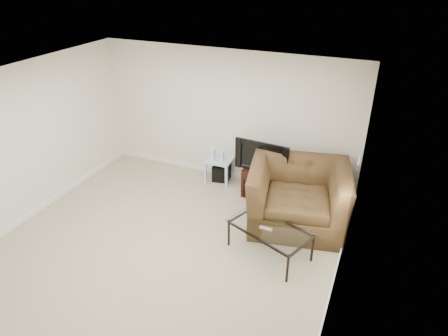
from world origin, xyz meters
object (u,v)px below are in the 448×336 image
at_px(side_table, 220,169).
at_px(recliner, 299,187).
at_px(tv_stand, 263,182).
at_px(subwoofer, 222,172).
at_px(coffee_table, 269,240).
at_px(television, 264,155).

height_order(side_table, recliner, recliner).
height_order(tv_stand, subwoofer, tv_stand).
relative_size(side_table, coffee_table, 0.41).
distance_m(tv_stand, side_table, 0.98).
distance_m(recliner, coffee_table, 1.03).
bearing_deg(recliner, television, 132.23).
height_order(subwoofer, coffee_table, coffee_table).
distance_m(tv_stand, subwoofer, 0.96).
distance_m(television, subwoofer, 1.17).
bearing_deg(television, recliner, -30.95).
bearing_deg(side_table, television, -15.19).
xyz_separation_m(side_table, coffee_table, (1.55, -1.73, 0.00)).
bearing_deg(coffee_table, tv_stand, 111.82).
distance_m(side_table, recliner, 1.96).
xyz_separation_m(television, subwoofer, (-0.92, 0.28, -0.67)).
bearing_deg(subwoofer, television, -16.80).
height_order(tv_stand, television, television).
bearing_deg(television, subwoofer, 167.93).
height_order(side_table, coffee_table, coffee_table).
height_order(television, recliner, recliner).
distance_m(side_table, coffee_table, 2.32).
height_order(tv_stand, side_table, tv_stand).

